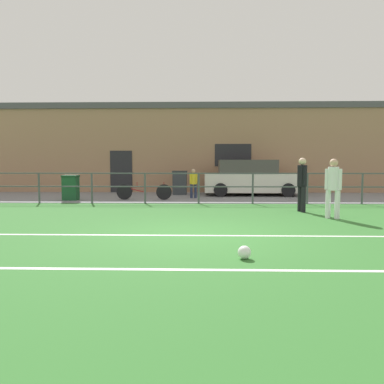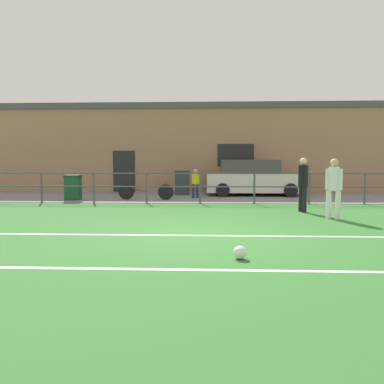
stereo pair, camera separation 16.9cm
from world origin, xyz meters
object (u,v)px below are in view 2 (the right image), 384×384
(player_striker, at_px, (334,185))
(soccer_ball_match, at_px, (240,253))
(spectator_child, at_px, (195,182))
(trash_bin_0, at_px, (182,183))
(player_goalkeeper, at_px, (303,181))
(trash_bin_1, at_px, (73,187))
(parked_car_red, at_px, (253,178))
(bicycle_parked_1, at_px, (146,192))

(player_striker, height_order, soccer_ball_match, player_striker)
(spectator_child, xyz_separation_m, trash_bin_0, (-0.68, 1.69, -0.14))
(player_striker, bearing_deg, spectator_child, -24.64)
(trash_bin_0, bearing_deg, player_goalkeeper, -54.74)
(trash_bin_0, relative_size, trash_bin_1, 1.10)
(trash_bin_0, bearing_deg, trash_bin_1, -147.65)
(player_goalkeeper, height_order, trash_bin_1, player_goalkeeper)
(soccer_ball_match, distance_m, parked_car_red, 11.74)
(soccer_ball_match, bearing_deg, player_striker, 57.26)
(parked_car_red, relative_size, bicycle_parked_1, 1.94)
(spectator_child, relative_size, trash_bin_1, 1.23)
(soccer_ball_match, distance_m, trash_bin_0, 11.94)
(spectator_child, bearing_deg, trash_bin_1, -6.47)
(parked_car_red, height_order, trash_bin_1, parked_car_red)
(player_goalkeeper, distance_m, soccer_ball_match, 6.44)
(player_goalkeeper, xyz_separation_m, soccer_ball_match, (-2.40, -5.91, -0.85))
(bicycle_parked_1, distance_m, trash_bin_1, 2.93)
(bicycle_parked_1, relative_size, trash_bin_0, 2.02)
(soccer_ball_match, bearing_deg, parked_car_red, 82.60)
(spectator_child, bearing_deg, parked_car_red, -167.53)
(spectator_child, relative_size, bicycle_parked_1, 0.55)
(player_goalkeeper, distance_m, bicycle_parked_1, 6.48)
(player_goalkeeper, height_order, parked_car_red, player_goalkeeper)
(soccer_ball_match, distance_m, spectator_child, 10.19)
(bicycle_parked_1, height_order, trash_bin_0, trash_bin_0)
(soccer_ball_match, bearing_deg, bicycle_parked_1, 108.16)
(parked_car_red, bearing_deg, spectator_child, -149.70)
(player_goalkeeper, height_order, trash_bin_0, player_goalkeeper)
(bicycle_parked_1, distance_m, trash_bin_0, 2.80)
(player_goalkeeper, relative_size, spectator_child, 1.36)
(parked_car_red, xyz_separation_m, trash_bin_0, (-3.27, 0.18, -0.21))
(trash_bin_1, bearing_deg, spectator_child, 11.35)
(soccer_ball_match, xyz_separation_m, parked_car_red, (1.51, 11.62, 0.68))
(trash_bin_1, bearing_deg, soccer_ball_match, -56.77)
(spectator_child, distance_m, trash_bin_0, 1.83)
(player_goalkeeper, bearing_deg, bicycle_parked_1, -131.76)
(spectator_child, height_order, trash_bin_1, spectator_child)
(player_goalkeeper, relative_size, player_striker, 1.02)
(player_goalkeeper, bearing_deg, trash_bin_0, -154.47)
(bicycle_parked_1, bearing_deg, player_goalkeeper, -32.03)
(spectator_child, xyz_separation_m, trash_bin_1, (-4.90, -0.98, -0.19))
(soccer_ball_match, relative_size, spectator_child, 0.17)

